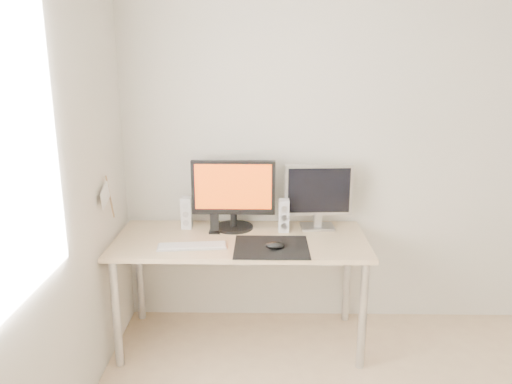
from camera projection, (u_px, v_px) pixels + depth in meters
name	position (u px, v px, depth m)	size (l,w,h in m)	color
wall_back	(379.00, 148.00, 3.38)	(3.50, 3.50, 0.00)	beige
mousepad	(271.00, 247.00, 3.02)	(0.45, 0.40, 0.00)	black
mouse	(275.00, 245.00, 2.98)	(0.11, 0.07, 0.04)	black
desk	(241.00, 250.00, 3.19)	(1.60, 0.70, 0.73)	#D1B587
main_monitor	(233.00, 192.00, 3.28)	(0.55, 0.26, 0.47)	black
second_monitor	(318.00, 193.00, 3.30)	(0.45, 0.17, 0.43)	#B3B3B5
speaker_left	(187.00, 213.00, 3.33)	(0.07, 0.08, 0.22)	white
speaker_right	(284.00, 216.00, 3.27)	(0.07, 0.08, 0.22)	silver
keyboard	(192.00, 246.00, 3.02)	(0.43, 0.16, 0.02)	silver
phone_dock	(215.00, 227.00, 3.26)	(0.07, 0.06, 0.13)	black
pennant	(107.00, 195.00, 2.96)	(0.01, 0.23, 0.29)	#A57F54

